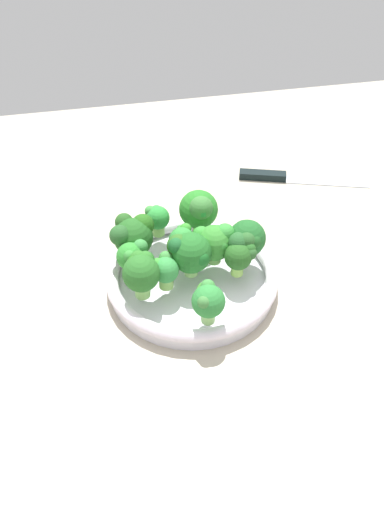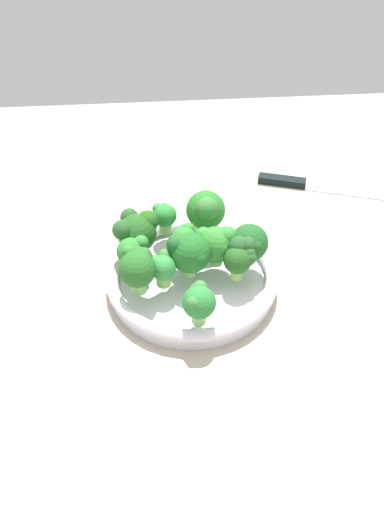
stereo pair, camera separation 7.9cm
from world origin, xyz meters
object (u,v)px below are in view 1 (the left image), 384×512
Objects in this scene: broccoli_floret_4 at (157,218)px; broccoli_floret_8 at (141,271)px; broccoli_floret_11 at (182,239)px; broccoli_floret_6 at (208,300)px; broccoli_floret_3 at (215,241)px; bowl at (192,278)px; broccoli_floret_7 at (240,256)px; broccoli_floret_0 at (246,239)px; knife at (286,178)px; broccoli_floret_10 at (164,269)px; broccoli_floret_1 at (132,256)px; broccoli_floret_9 at (189,252)px; broccoli_floret_5 at (200,210)px; broccoli_floret_2 at (133,235)px.

broccoli_floret_8 is (-13.78, 4.57, 1.19)cm from broccoli_floret_4.
broccoli_floret_6 is at bearing -176.03° from broccoli_floret_11.
broccoli_floret_3 is at bearing -111.16° from broccoli_floret_11.
broccoli_floret_7 is (-2.16, -7.09, 5.48)cm from bowl.
knife is (26.30, -16.47, -7.55)cm from broccoli_floret_0.
bowl is 5.04× the size of broccoli_floret_4.
broccoli_floret_7 is at bearing 147.83° from knife.
broccoli_floret_3 reaches higher than bowl.
broccoli_floret_4 is at bearing -4.24° from broccoli_floret_10.
broccoli_floret_0 is 0.99× the size of broccoli_floret_8.
broccoli_floret_0 reaches higher than broccoli_floret_10.
broccoli_floret_11 is (2.40, -8.31, 0.13)cm from broccoli_floret_1.
broccoli_floret_9 reaches higher than broccoli_floret_0.
broccoli_floret_10 reaches higher than knife.
broccoli_floret_0 is (0.60, -8.90, 6.20)cm from bowl.
broccoli_floret_5 is 1.34× the size of broccoli_floret_11.
knife is at bearing -60.40° from broccoli_floret_4.
broccoli_floret_11 is 0.24× the size of knife.
broccoli_floret_6 is at bearing -149.04° from broccoli_floret_10.
broccoli_floret_8 reaches higher than broccoli_floret_4.
broccoli_floret_5 reaches higher than broccoli_floret_10.
knife is at bearing -43.21° from broccoli_floret_9.
broccoli_floret_4 is at bearing -44.54° from broccoli_floret_2.
broccoli_floret_5 is (-1.22, -7.05, 1.62)cm from broccoli_floret_4.
knife is (29.47, -30.19, -6.58)cm from broccoli_floret_10.
knife is (25.43, -21.34, -7.26)cm from broccoli_floret_3.
broccoli_floret_3 is at bearing -64.35° from broccoli_floret_9.
broccoli_floret_2 is 1.36× the size of broccoli_floret_10.
broccoli_floret_8 is 0.28× the size of knife.
broccoli_floret_2 is at bearing 72.05° from broccoli_floret_3.
broccoli_floret_8 is 0.97× the size of broccoli_floret_9.
broccoli_floret_3 reaches higher than knife.
broccoli_floret_9 is at bearing 115.65° from broccoli_floret_3.
broccoli_floret_1 is 0.83× the size of broccoli_floret_2.
broccoli_floret_10 is at bearing 103.00° from broccoli_floret_0.
knife is (21.36, -33.91, -7.43)cm from broccoli_floret_2.
broccoli_floret_11 is at bearing -105.80° from broccoli_floret_2.
broccoli_floret_1 is at bearing 79.11° from broccoli_floret_7.
broccoli_floret_0 is 1.13× the size of broccoli_floret_6.
broccoli_floret_5 is at bearing 34.06° from broccoli_floret_0.
broccoli_floret_2 is 6.72cm from broccoli_floret_4.
broccoli_floret_4 is at bearing 119.60° from knife.
broccoli_floret_2 is at bearing 63.78° from broccoli_floret_7.
broccoli_floret_9 reaches higher than broccoli_floret_2.
broccoli_floret_4 is 1.01× the size of broccoli_floret_10.
broccoli_floret_1 is 0.81× the size of broccoli_floret_9.
broccoli_floret_0 is at bearing -145.94° from broccoli_floret_5.
broccoli_floret_1 is 16.61cm from broccoli_floret_7.
broccoli_floret_2 is 13.22cm from broccoli_floret_3.
broccoli_floret_5 is 11.96cm from broccoli_floret_7.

